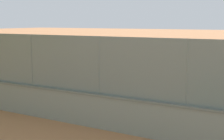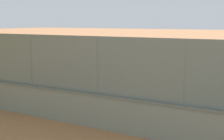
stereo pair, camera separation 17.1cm
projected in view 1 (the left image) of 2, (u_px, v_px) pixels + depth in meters
ground_plane at (194, 79)px, 22.03m from camera, size 260.00×260.00×0.00m
perimeter_wall at (99, 110)px, 11.87m from camera, size 26.52×0.46×1.29m
fence_panel_on_wall at (99, 65)px, 11.61m from camera, size 26.06×0.13×2.10m
player_at_service_line at (131, 65)px, 22.81m from camera, size 1.17×0.70×1.48m
player_foreground_swinging at (105, 86)px, 14.68m from camera, size 1.11×0.71×1.62m
sports_ball at (122, 65)px, 22.25m from camera, size 0.11×0.11×0.11m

